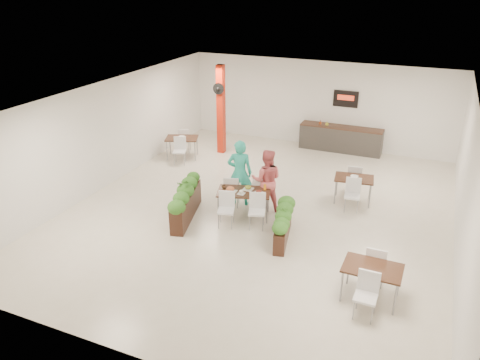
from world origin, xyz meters
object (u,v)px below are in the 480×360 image
planter_left (186,200)px  planter_right (283,222)px  service_counter (341,138)px  diner_man (240,173)px  side_table_c (372,273)px  side_table_b (354,182)px  diner_woman (267,180)px  side_table_a (182,141)px  red_column (221,109)px  main_table (243,195)px

planter_left → planter_right: (2.75, -0.06, -0.06)m
service_counter → planter_left: 7.37m
diner_man → side_table_c: 5.05m
service_counter → planter_left: (-2.68, -6.87, 0.04)m
side_table_b → side_table_c: bearing=-82.8°
diner_man → planter_right: bearing=124.9°
diner_woman → side_table_a: size_ratio=1.06×
service_counter → planter_left: service_counter is taller
planter_left → side_table_b: size_ratio=1.27×
planter_right → side_table_c: size_ratio=1.03×
planter_left → side_table_c: (5.10, -1.58, 0.09)m
diner_woman → side_table_c: bearing=122.0°
planter_right → side_table_b: (1.18, 2.82, 0.14)m
side_table_a → side_table_c: bearing=-57.4°
planter_left → planter_right: bearing=-1.3°
red_column → service_counter: 4.56m
diner_woman → planter_right: 1.74m
side_table_b → planter_right: bearing=-120.6°
diner_man → side_table_b: (2.94, 1.42, -0.34)m
planter_right → service_counter: bearing=90.6°
service_counter → planter_right: size_ratio=1.78×
planter_right → side_table_c: 2.80m
red_column → main_table: (2.70, -4.32, -1.01)m
diner_man → side_table_b: diner_man is taller
planter_right → side_table_a: bearing=142.0°
red_column → planter_right: bearing=-51.2°
side_table_a → main_table: bearing=-62.0°
red_column → side_table_b: 5.80m
service_counter → diner_man: size_ratio=1.57×
red_column → diner_man: bearing=-57.8°
side_table_a → diner_woman: bearing=-53.0°
diner_man → diner_woman: (0.80, -0.00, -0.08)m
service_counter → diner_woman: size_ratio=1.71×
planter_left → service_counter: bearing=68.7°
red_column → diner_woman: size_ratio=1.82×
red_column → side_table_b: red_column is taller
red_column → diner_man: 4.39m
side_table_a → side_table_b: 6.40m
diner_woman → planter_left: size_ratio=0.83×
planter_left → side_table_b: (3.93, 2.75, 0.08)m
main_table → diner_woman: (0.41, 0.66, 0.24)m
service_counter → side_table_b: (1.25, -4.11, 0.13)m
service_counter → diner_man: 5.80m
main_table → side_table_c: 4.35m
service_counter → side_table_c: size_ratio=1.85×
main_table → planter_right: 1.56m
red_column → main_table: size_ratio=1.68×
main_table → planter_left: size_ratio=0.90×
red_column → planter_right: (4.07, -5.06, -1.16)m
diner_woman → planter_right: (0.96, -1.40, -0.40)m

